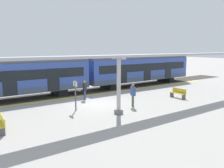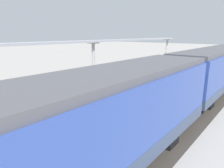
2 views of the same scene
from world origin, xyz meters
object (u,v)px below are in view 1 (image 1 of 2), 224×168
at_px(bench_mid_platform, 178,93).
at_px(bench_near_end, 1,124).
at_px(passenger_waiting_near_edge, 85,88).
at_px(passenger_by_the_benches, 133,93).
at_px(platform_info_sign, 75,92).
at_px(train_near_carriage, 6,80).
at_px(train_far_carriage, 140,70).
at_px(canopy_pillar_second, 119,86).

bearing_deg(bench_mid_platform, bench_near_end, -90.00).
relative_size(passenger_waiting_near_edge, passenger_by_the_benches, 0.95).
relative_size(platform_info_sign, passenger_by_the_benches, 1.25).
bearing_deg(bench_mid_platform, train_near_carriage, -120.46).
relative_size(bench_near_end, bench_mid_platform, 1.01).
distance_m(train_near_carriage, passenger_waiting_near_edge, 6.62).
bearing_deg(passenger_by_the_benches, passenger_waiting_near_edge, -156.00).
bearing_deg(passenger_by_the_benches, bench_near_end, -90.01).
xyz_separation_m(train_near_carriage, bench_near_end, (7.62, -1.81, -1.39)).
height_order(train_far_carriage, bench_mid_platform, train_far_carriage).
bearing_deg(bench_near_end, train_far_carriage, 114.23).
height_order(train_far_carriage, platform_info_sign, train_far_carriage).
height_order(passenger_waiting_near_edge, passenger_by_the_benches, passenger_by_the_benches).
xyz_separation_m(bench_mid_platform, passenger_by_the_benches, (0.00, -5.41, 0.66)).
bearing_deg(train_near_carriage, passenger_by_the_benches, 44.72).
bearing_deg(passenger_by_the_benches, train_far_carriage, 135.18).
bearing_deg(bench_mid_platform, passenger_by_the_benches, -89.99).
relative_size(train_far_carriage, platform_info_sign, 6.61).
relative_size(canopy_pillar_second, bench_mid_platform, 2.58).
distance_m(train_near_carriage, bench_mid_platform, 15.09).
distance_m(train_near_carriage, bench_near_end, 7.95).
xyz_separation_m(train_far_carriage, passenger_waiting_near_edge, (3.37, -9.46, -0.78)).
xyz_separation_m(train_far_carriage, bench_mid_platform, (7.62, -2.16, -1.39)).
xyz_separation_m(passenger_waiting_near_edge, passenger_by_the_benches, (4.25, 1.89, 0.05)).
bearing_deg(train_near_carriage, train_far_carriage, 90.00).
relative_size(train_near_carriage, passenger_by_the_benches, 8.26).
relative_size(bench_near_end, passenger_by_the_benches, 0.86).
bearing_deg(canopy_pillar_second, platform_info_sign, -141.56).
bearing_deg(bench_mid_platform, passenger_waiting_near_edge, -120.21).
relative_size(train_far_carriage, passenger_waiting_near_edge, 8.65).
relative_size(bench_mid_platform, platform_info_sign, 0.68).
bearing_deg(platform_info_sign, bench_mid_platform, 80.93).
relative_size(train_far_carriage, bench_mid_platform, 9.67).
bearing_deg(bench_near_end, train_near_carriage, 166.63).
bearing_deg(train_near_carriage, platform_info_sign, 29.31).
bearing_deg(platform_info_sign, canopy_pillar_second, 38.44).
xyz_separation_m(train_near_carriage, canopy_pillar_second, (8.61, 5.42, 0.13)).
bearing_deg(passenger_waiting_near_edge, canopy_pillar_second, -2.52).
height_order(train_near_carriage, passenger_by_the_benches, train_near_carriage).
relative_size(train_near_carriage, passenger_waiting_near_edge, 8.65).
height_order(bench_mid_platform, passenger_waiting_near_edge, passenger_waiting_near_edge).
relative_size(canopy_pillar_second, platform_info_sign, 1.76).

